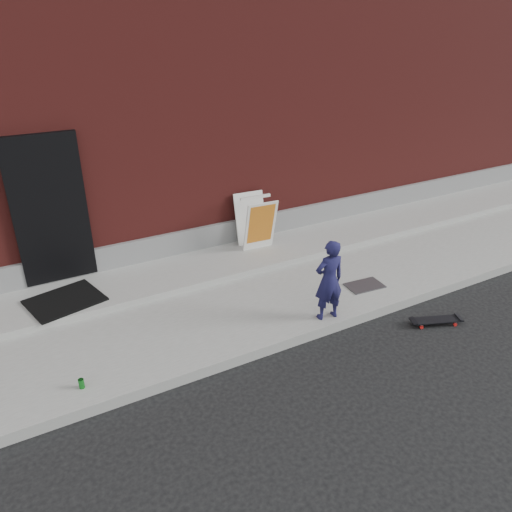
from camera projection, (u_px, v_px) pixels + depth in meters
ground at (306, 342)px, 6.74m from camera, size 80.00×80.00×0.00m
sidewalk at (253, 289)px, 7.89m from camera, size 20.00×3.00×0.15m
apron at (228, 260)px, 8.54m from camera, size 20.00×1.20×0.10m
building at (135, 88)px, 11.15m from camera, size 20.00×8.10×5.00m
child at (329, 280)px, 6.78m from camera, size 0.46×0.32×1.18m
skateboard at (436, 320)px, 7.11m from camera, size 0.75×0.44×0.08m
pizza_sign at (256, 222)px, 8.74m from camera, size 0.60×0.70×0.94m
soda_can at (81, 384)px, 5.68m from camera, size 0.08×0.08×0.12m
doormat at (65, 300)px, 7.22m from camera, size 1.14×1.00×0.03m
utility_plate at (365, 285)px, 7.83m from camera, size 0.60×0.42×0.02m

